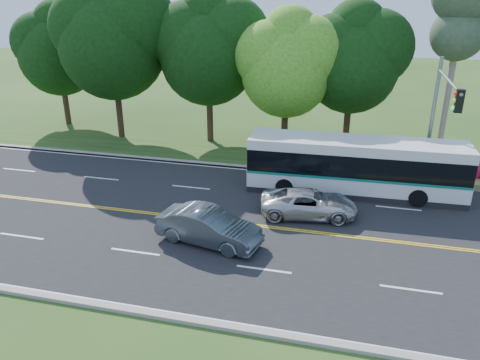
% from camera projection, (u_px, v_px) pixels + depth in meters
% --- Properties ---
extents(ground, '(120.00, 120.00, 0.00)m').
position_uv_depth(ground, '(289.00, 230.00, 21.42)').
color(ground, '#264617').
rests_on(ground, ground).
extents(road, '(60.00, 14.00, 0.02)m').
position_uv_depth(road, '(289.00, 229.00, 21.42)').
color(road, black).
rests_on(road, ground).
extents(curb_north, '(60.00, 0.30, 0.15)m').
position_uv_depth(curb_north, '(307.00, 172.00, 27.80)').
color(curb_north, gray).
rests_on(curb_north, ground).
extents(curb_south, '(60.00, 0.30, 0.15)m').
position_uv_depth(curb_south, '(257.00, 332.00, 14.99)').
color(curb_south, gray).
rests_on(curb_south, ground).
extents(grass_verge, '(60.00, 4.00, 0.10)m').
position_uv_depth(grass_verge, '(310.00, 162.00, 29.47)').
color(grass_verge, '#264617').
rests_on(grass_verge, ground).
extents(lane_markings, '(57.60, 13.82, 0.00)m').
position_uv_depth(lane_markings, '(287.00, 229.00, 21.44)').
color(lane_markings, gold).
rests_on(lane_markings, road).
extents(tree_row, '(44.70, 9.10, 13.84)m').
position_uv_depth(tree_row, '(243.00, 45.00, 30.86)').
color(tree_row, black).
rests_on(tree_row, ground).
extents(bougainvillea_hedge, '(9.50, 2.25, 1.50)m').
position_uv_depth(bougainvillea_hedge, '(434.00, 167.00, 26.86)').
color(bougainvillea_hedge, maroon).
rests_on(bougainvillea_hedge, ground).
extents(traffic_signal, '(0.42, 6.10, 7.00)m').
position_uv_depth(traffic_signal, '(440.00, 110.00, 23.04)').
color(traffic_signal, gray).
rests_on(traffic_signal, ground).
extents(transit_bus, '(11.31, 2.77, 2.94)m').
position_uv_depth(transit_bus, '(355.00, 167.00, 24.72)').
color(transit_bus, silver).
rests_on(transit_bus, road).
extents(sedan, '(4.83, 2.51, 1.51)m').
position_uv_depth(sedan, '(209.00, 227.00, 20.04)').
color(sedan, '#525C64').
rests_on(sedan, road).
extents(suv, '(4.88, 2.78, 1.28)m').
position_uv_depth(suv, '(309.00, 203.00, 22.48)').
color(suv, silver).
rests_on(suv, road).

